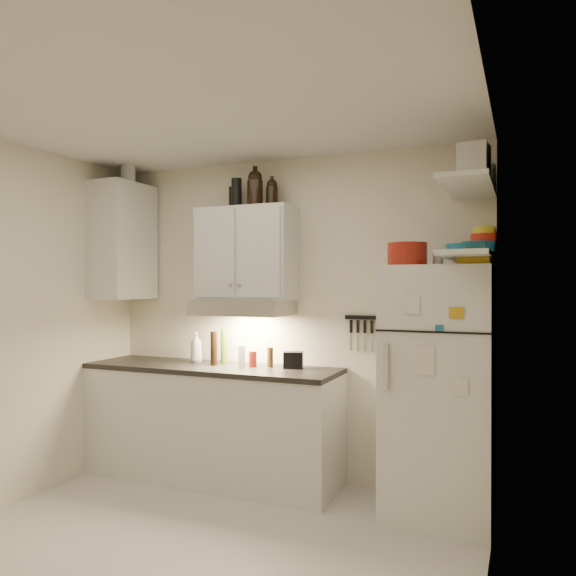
% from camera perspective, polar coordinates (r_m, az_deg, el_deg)
% --- Properties ---
extents(floor, '(3.20, 3.00, 0.02)m').
position_cam_1_polar(floor, '(3.62, -10.24, -25.59)').
color(floor, beige).
rests_on(floor, ground).
extents(ceiling, '(3.20, 3.00, 0.02)m').
position_cam_1_polar(ceiling, '(3.42, -10.28, 17.99)').
color(ceiling, silver).
rests_on(ceiling, ground).
extents(back_wall, '(3.20, 0.02, 2.60)m').
position_cam_1_polar(back_wall, '(4.60, 0.09, -3.07)').
color(back_wall, beige).
rests_on(back_wall, ground).
extents(right_wall, '(0.02, 3.00, 2.60)m').
position_cam_1_polar(right_wall, '(2.75, 19.28, -5.38)').
color(right_wall, beige).
rests_on(right_wall, ground).
extents(base_cabinet, '(2.10, 0.60, 0.88)m').
position_cam_1_polar(base_cabinet, '(4.71, -7.79, -13.60)').
color(base_cabinet, silver).
rests_on(base_cabinet, floor).
extents(countertop, '(2.10, 0.62, 0.04)m').
position_cam_1_polar(countertop, '(4.62, -7.80, -8.05)').
color(countertop, black).
rests_on(countertop, base_cabinet).
extents(upper_cabinet, '(0.80, 0.33, 0.75)m').
position_cam_1_polar(upper_cabinet, '(4.57, -4.24, 3.49)').
color(upper_cabinet, silver).
rests_on(upper_cabinet, back_wall).
extents(side_cabinet, '(0.33, 0.55, 1.00)m').
position_cam_1_polar(side_cabinet, '(5.09, -16.43, 4.56)').
color(side_cabinet, silver).
rests_on(side_cabinet, left_wall).
extents(range_hood, '(0.76, 0.46, 0.12)m').
position_cam_1_polar(range_hood, '(4.51, -4.61, -1.99)').
color(range_hood, silver).
rests_on(range_hood, back_wall).
extents(fridge, '(0.70, 0.68, 1.70)m').
position_cam_1_polar(fridge, '(3.99, 15.09, -10.12)').
color(fridge, silver).
rests_on(fridge, floor).
extents(shelf_hi, '(0.30, 0.95, 0.03)m').
position_cam_1_polar(shelf_hi, '(3.82, 17.86, 9.77)').
color(shelf_hi, silver).
rests_on(shelf_hi, right_wall).
extents(shelf_lo, '(0.30, 0.95, 0.03)m').
position_cam_1_polar(shelf_lo, '(3.77, 17.85, 3.16)').
color(shelf_lo, silver).
rests_on(shelf_lo, right_wall).
extents(knife_strip, '(0.42, 0.02, 0.03)m').
position_cam_1_polar(knife_strip, '(4.36, 8.49, -3.00)').
color(knife_strip, black).
rests_on(knife_strip, back_wall).
extents(dutch_oven, '(0.29, 0.29, 0.15)m').
position_cam_1_polar(dutch_oven, '(3.81, 12.01, 3.37)').
color(dutch_oven, maroon).
rests_on(dutch_oven, fridge).
extents(book_stack, '(0.23, 0.27, 0.08)m').
position_cam_1_polar(book_stack, '(3.73, 18.67, 2.91)').
color(book_stack, gold).
rests_on(book_stack, fridge).
extents(spice_jar, '(0.08, 0.08, 0.11)m').
position_cam_1_polar(spice_jar, '(3.88, 14.99, 3.03)').
color(spice_jar, silver).
rests_on(spice_jar, fridge).
extents(stock_pot, '(0.25, 0.25, 0.17)m').
position_cam_1_polar(stock_pot, '(4.13, 18.65, 10.48)').
color(stock_pot, silver).
rests_on(stock_pot, shelf_hi).
extents(tin_a, '(0.21, 0.20, 0.18)m').
position_cam_1_polar(tin_a, '(3.82, 18.04, 11.39)').
color(tin_a, '#AAAAAD').
rests_on(tin_a, shelf_hi).
extents(tin_b, '(0.18, 0.18, 0.16)m').
position_cam_1_polar(tin_b, '(3.46, 18.36, 12.40)').
color(tin_b, '#AAAAAD').
rests_on(tin_b, shelf_hi).
extents(bowl_teal, '(0.24, 0.24, 0.10)m').
position_cam_1_polar(bowl_teal, '(4.10, 18.77, 3.81)').
color(bowl_teal, '#186084').
rests_on(bowl_teal, shelf_lo).
extents(bowl_orange, '(0.19, 0.19, 0.06)m').
position_cam_1_polar(bowl_orange, '(4.16, 19.33, 4.81)').
color(bowl_orange, red).
rests_on(bowl_orange, bowl_teal).
extents(bowl_yellow, '(0.15, 0.15, 0.05)m').
position_cam_1_polar(bowl_yellow, '(4.16, 19.33, 5.53)').
color(bowl_yellow, yellow).
rests_on(bowl_yellow, bowl_orange).
extents(plates, '(0.27, 0.27, 0.06)m').
position_cam_1_polar(plates, '(3.80, 17.54, 3.83)').
color(plates, '#186084').
rests_on(plates, shelf_lo).
extents(growler_a, '(0.17, 0.17, 0.30)m').
position_cam_1_polar(growler_a, '(4.56, -3.36, 10.12)').
color(growler_a, black).
rests_on(growler_a, upper_cabinet).
extents(growler_b, '(0.12, 0.12, 0.23)m').
position_cam_1_polar(growler_b, '(4.56, -1.64, 9.66)').
color(growler_b, black).
rests_on(growler_b, upper_cabinet).
extents(thermos_a, '(0.10, 0.10, 0.24)m').
position_cam_1_polar(thermos_a, '(4.66, -5.24, 9.56)').
color(thermos_a, black).
rests_on(thermos_a, upper_cabinet).
extents(thermos_b, '(0.07, 0.07, 0.19)m').
position_cam_1_polar(thermos_b, '(4.75, -5.63, 9.06)').
color(thermos_b, black).
rests_on(thermos_b, upper_cabinet).
extents(side_jar, '(0.15, 0.15, 0.16)m').
position_cam_1_polar(side_jar, '(5.13, -15.93, 11.09)').
color(side_jar, silver).
rests_on(side_jar, side_cabinet).
extents(soap_bottle, '(0.14, 0.14, 0.28)m').
position_cam_1_polar(soap_bottle, '(4.79, -9.31, -5.79)').
color(soap_bottle, silver).
rests_on(soap_bottle, countertop).
extents(pepper_mill, '(0.05, 0.05, 0.16)m').
position_cam_1_polar(pepper_mill, '(4.47, -1.83, -7.04)').
color(pepper_mill, brown).
rests_on(pepper_mill, countertop).
extents(oil_bottle, '(0.06, 0.06, 0.29)m').
position_cam_1_polar(oil_bottle, '(4.68, -6.51, -5.92)').
color(oil_bottle, '#425E17').
rests_on(oil_bottle, countertop).
extents(vinegar_bottle, '(0.06, 0.06, 0.28)m').
position_cam_1_polar(vinegar_bottle, '(4.60, -7.53, -6.10)').
color(vinegar_bottle, black).
rests_on(vinegar_bottle, countertop).
extents(clear_bottle, '(0.07, 0.07, 0.17)m').
position_cam_1_polar(clear_bottle, '(4.50, -4.72, -6.91)').
color(clear_bottle, silver).
rests_on(clear_bottle, countertop).
extents(red_jar, '(0.08, 0.08, 0.13)m').
position_cam_1_polar(red_jar, '(4.50, -3.59, -7.21)').
color(red_jar, maroon).
rests_on(red_jar, countertop).
extents(caddy, '(0.18, 0.15, 0.13)m').
position_cam_1_polar(caddy, '(4.42, 0.55, -7.32)').
color(caddy, black).
rests_on(caddy, countertop).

